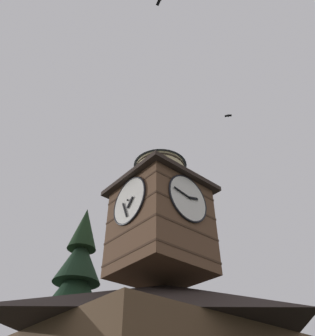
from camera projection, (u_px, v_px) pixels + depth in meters
The scene contains 4 objects.
clock_tower at pixel (160, 213), 16.90m from camera, with size 4.69×4.69×7.71m.
pine_tree_behind at pixel (69, 328), 17.70m from camera, with size 5.84×5.84×12.75m.
moon at pixel (103, 332), 41.93m from camera, with size 2.09×2.09×2.09m.
flying_bird_high at pixel (228, 116), 22.79m from camera, with size 0.44×0.48×0.13m.
Camera 1 is at (10.62, 11.49, 1.30)m, focal length 34.68 mm.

